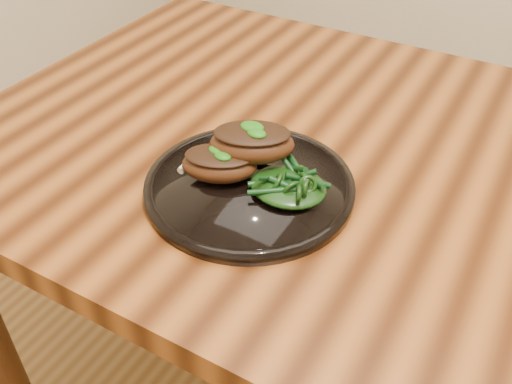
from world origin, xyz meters
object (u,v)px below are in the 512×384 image
at_px(desk, 483,243).
at_px(greens_heap, 288,182).
at_px(plate, 250,186).
at_px(lamb_chop_front, 219,163).

distance_m(desk, greens_heap, 0.30).
bearing_deg(greens_heap, plate, -174.81).
bearing_deg(lamb_chop_front, plate, 13.88).
bearing_deg(greens_heap, lamb_chop_front, -171.06).
distance_m(desk, lamb_chop_front, 0.39).
bearing_deg(plate, lamb_chop_front, -166.12).
relative_size(desk, greens_heap, 15.98).
bearing_deg(plate, greens_heap, 5.19).
xyz_separation_m(desk, greens_heap, (-0.24, -0.15, 0.12)).
relative_size(desk, lamb_chop_front, 13.66).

